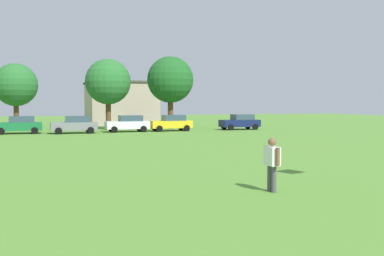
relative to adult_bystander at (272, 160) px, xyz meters
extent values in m
plane|color=#568C33|center=(-6.11, 16.57, -1.03)|extent=(160.00, 160.00, 0.00)
cylinder|color=#4C4C51|center=(0.00, 0.13, -0.61)|extent=(0.16, 0.16, 0.85)
cylinder|color=#4C4C51|center=(0.00, -0.13, -0.61)|extent=(0.16, 0.16, 0.85)
cube|color=white|center=(0.00, 0.00, 0.12)|extent=(0.33, 0.58, 0.60)
cylinder|color=brown|center=(-0.01, 0.35, 0.14)|extent=(0.12, 0.12, 0.57)
cylinder|color=brown|center=(0.01, -0.35, 0.14)|extent=(0.12, 0.12, 0.57)
sphere|color=brown|center=(0.00, 0.00, 0.58)|extent=(0.27, 0.27, 0.27)
cube|color=#196B38|center=(-8.51, 32.47, -0.33)|extent=(4.30, 1.80, 0.76)
cube|color=#334756|center=(-8.17, 32.47, 0.35)|extent=(2.24, 1.58, 0.60)
cylinder|color=black|center=(-9.98, 31.57, -0.71)|extent=(0.64, 0.22, 0.64)
cylinder|color=black|center=(-9.98, 33.37, -0.71)|extent=(0.64, 0.22, 0.64)
cylinder|color=black|center=(-7.05, 31.57, -0.71)|extent=(0.64, 0.22, 0.64)
cylinder|color=black|center=(-7.05, 33.37, -0.71)|extent=(0.64, 0.22, 0.64)
cube|color=slate|center=(-3.51, 31.21, -0.33)|extent=(4.30, 1.80, 0.76)
cube|color=#334756|center=(-3.17, 31.21, 0.35)|extent=(2.24, 1.58, 0.60)
cylinder|color=black|center=(-4.97, 30.31, -0.71)|extent=(0.64, 0.22, 0.64)
cylinder|color=black|center=(-4.97, 32.11, -0.71)|extent=(0.64, 0.22, 0.64)
cylinder|color=black|center=(-2.05, 30.31, -0.71)|extent=(0.64, 0.22, 0.64)
cylinder|color=black|center=(-2.05, 32.11, -0.71)|extent=(0.64, 0.22, 0.64)
cube|color=white|center=(1.74, 31.69, -0.33)|extent=(4.30, 1.80, 0.76)
cube|color=#334756|center=(2.09, 31.69, 0.35)|extent=(2.24, 1.58, 0.60)
cylinder|color=black|center=(0.28, 30.79, -0.71)|extent=(0.64, 0.22, 0.64)
cylinder|color=black|center=(0.28, 32.59, -0.71)|extent=(0.64, 0.22, 0.64)
cylinder|color=black|center=(3.21, 30.79, -0.71)|extent=(0.64, 0.22, 0.64)
cylinder|color=black|center=(3.21, 32.59, -0.71)|extent=(0.64, 0.22, 0.64)
cube|color=yellow|center=(6.29, 31.64, -0.33)|extent=(4.30, 1.80, 0.76)
cube|color=#334756|center=(6.64, 31.64, 0.35)|extent=(2.24, 1.58, 0.60)
cylinder|color=black|center=(4.83, 30.74, -0.71)|extent=(0.64, 0.22, 0.64)
cylinder|color=black|center=(4.83, 32.54, -0.71)|extent=(0.64, 0.22, 0.64)
cylinder|color=black|center=(7.75, 30.74, -0.71)|extent=(0.64, 0.22, 0.64)
cylinder|color=black|center=(7.75, 32.54, -0.71)|extent=(0.64, 0.22, 0.64)
cube|color=#141E4C|center=(14.16, 31.51, -0.33)|extent=(4.30, 1.80, 0.76)
cube|color=#334756|center=(14.51, 31.51, 0.35)|extent=(2.24, 1.58, 0.60)
cylinder|color=black|center=(12.70, 30.61, -0.71)|extent=(0.64, 0.22, 0.64)
cylinder|color=black|center=(12.70, 32.41, -0.71)|extent=(0.64, 0.22, 0.64)
cylinder|color=black|center=(15.63, 30.61, -0.71)|extent=(0.64, 0.22, 0.64)
cylinder|color=black|center=(15.63, 32.41, -0.71)|extent=(0.64, 0.22, 0.64)
cylinder|color=brown|center=(-8.86, 38.96, 0.42)|extent=(0.54, 0.54, 2.92)
sphere|color=#286B2D|center=(-8.86, 38.96, 3.84)|extent=(4.61, 4.61, 4.61)
cylinder|color=brown|center=(0.59, 36.24, 0.53)|extent=(0.58, 0.58, 3.13)
sphere|color=#286B2D|center=(0.59, 36.24, 4.20)|extent=(4.94, 4.94, 4.94)
cylinder|color=brown|center=(7.58, 35.88, 0.63)|extent=(0.61, 0.61, 3.33)
sphere|color=#1E5B23|center=(7.58, 35.88, 4.53)|extent=(5.26, 5.26, 5.26)
cube|color=tan|center=(4.38, 49.07, 1.78)|extent=(8.93, 8.86, 5.63)
cube|color=#4C4742|center=(4.38, 49.07, 4.71)|extent=(9.29, 9.22, 0.24)
camera|label=1|loc=(-7.20, -12.43, 1.79)|focal=41.51mm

